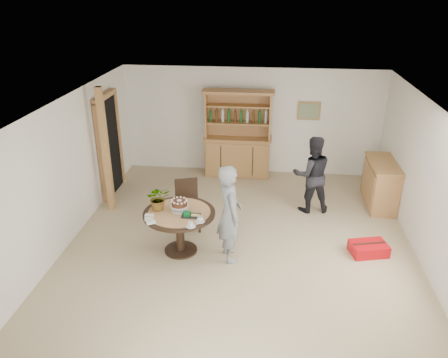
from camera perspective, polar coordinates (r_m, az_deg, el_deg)
ground at (r=7.67m, az=1.96°, el=-9.11°), size 7.00×7.00×0.00m
room_shell at (r=6.88m, az=2.19°, el=3.12°), size 6.04×7.04×2.52m
doorway at (r=9.57m, az=-14.77°, el=4.46°), size 0.13×1.10×2.18m
pine_post at (r=8.74m, az=-15.21°, el=3.53°), size 0.12×0.12×2.50m
hutch at (r=10.29m, az=1.81°, el=4.18°), size 1.62×0.54×2.04m
sideboard at (r=9.47m, az=19.78°, el=-0.57°), size 0.54×1.26×0.94m
dining_table at (r=7.35m, az=-5.84°, el=-5.35°), size 1.20×1.20×0.76m
dining_chair at (r=8.10m, az=-4.80°, el=-2.91°), size 0.53×0.53×0.95m
birthday_cake at (r=7.26m, az=-5.85°, el=-3.25°), size 0.30×0.30×0.20m
flower_vase at (r=7.30m, az=-8.57°, el=-2.48°), size 0.47×0.44×0.42m
gift_tray at (r=7.11m, az=-4.41°, el=-4.68°), size 0.30×0.20×0.08m
coffee_cup_a at (r=6.94m, az=-3.13°, el=-5.30°), size 0.15×0.15×0.09m
coffee_cup_b at (r=6.82m, az=-4.36°, el=-5.97°), size 0.15×0.15×0.08m
napkins at (r=7.10m, az=-9.67°, el=-5.17°), size 0.24×0.33×0.03m
teen_boy at (r=7.03m, az=0.73°, el=-4.54°), size 0.58×0.71×1.67m
adult_person at (r=8.74m, az=11.39°, el=0.60°), size 0.86×0.72×1.57m
red_suitcase at (r=7.89m, az=18.36°, el=-8.61°), size 0.68×0.54×0.21m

